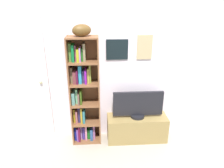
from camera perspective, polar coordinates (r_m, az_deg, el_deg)
name	(u,v)px	position (r m, az deg, el deg)	size (l,w,h in m)	color
back_wall	(129,60)	(3.17, 4.77, 6.64)	(4.80, 0.08, 2.58)	silver
bookshelf	(83,95)	(3.19, -8.01, -3.11)	(0.44, 0.28, 1.68)	brown
football	(82,30)	(2.88, -8.35, 14.42)	(0.26, 0.16, 0.16)	brown
tv_stand	(137,128)	(3.46, 6.84, -11.91)	(0.95, 0.34, 0.41)	olive
television	(138,105)	(3.25, 7.17, -5.73)	(0.78, 0.22, 0.43)	black
door	(19,79)	(3.38, -24.33, 1.15)	(0.87, 0.09, 2.08)	silver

